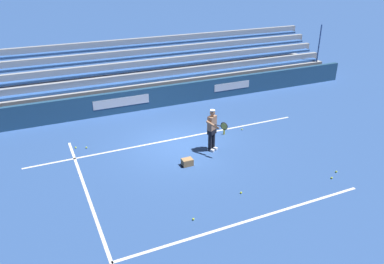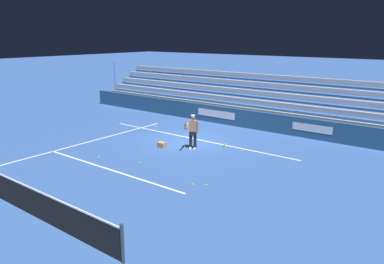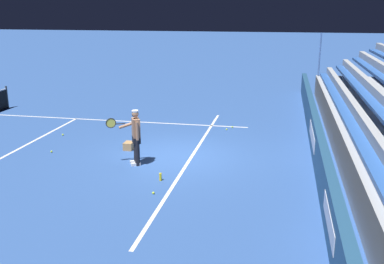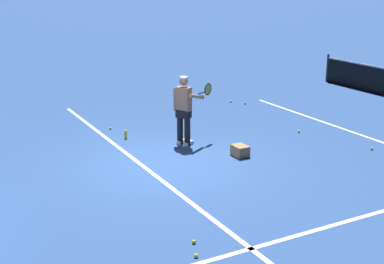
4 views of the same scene
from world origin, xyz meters
TOP-DOWN VIEW (x-y plane):
  - ground_plane at (0.00, 0.00)m, footprint 160.00×160.00m
  - court_baseline_white at (0.00, -0.50)m, footprint 12.00×0.10m
  - court_sideline_white at (4.11, 4.00)m, footprint 0.10×12.00m
  - court_service_line_white at (0.00, 5.50)m, footprint 8.22×0.10m
  - back_wall_sponsor_board at (-0.01, -4.45)m, footprint 25.32×0.25m
  - bleacher_stand at (0.00, -6.68)m, footprint 24.06×3.20m
  - tennis_player at (-1.03, 1.04)m, footprint 0.56×1.07m
  - ball_box_cardboard at (0.37, 1.76)m, footprint 0.40×0.30m
  - tennis_ball_toward_net at (-3.16, -0.14)m, footprint 0.07×0.07m
  - tennis_ball_far_left at (3.94, -1.38)m, footprint 0.07×0.07m
  - tennis_ball_midcourt at (-4.29, 4.47)m, footprint 0.07×0.07m
  - tennis_ball_far_right at (1.52, 4.80)m, footprint 0.07×0.07m
  - tennis_ball_on_baseline at (-3.83, 4.73)m, footprint 0.07×0.07m
  - tennis_ball_stray_back at (3.54, -1.20)m, footprint 0.07×0.07m
  - tennis_ball_by_box at (-0.47, 4.20)m, footprint 0.07×0.07m
  - water_bottle at (-2.20, -0.06)m, footprint 0.07×0.07m

SIDE VIEW (x-z plane):
  - ground_plane at x=0.00m, z-range 0.00..0.00m
  - court_baseline_white at x=0.00m, z-range 0.00..0.01m
  - court_sideline_white at x=4.11m, z-range 0.00..0.01m
  - court_service_line_white at x=0.00m, z-range 0.00..0.01m
  - tennis_ball_toward_net at x=-3.16m, z-range 0.00..0.07m
  - tennis_ball_far_left at x=3.94m, z-range 0.00..0.07m
  - tennis_ball_midcourt at x=-4.29m, z-range 0.00..0.07m
  - tennis_ball_far_right at x=1.52m, z-range 0.00..0.07m
  - tennis_ball_on_baseline at x=-3.83m, z-range 0.00..0.07m
  - tennis_ball_stray_back at x=3.54m, z-range 0.00..0.07m
  - tennis_ball_by_box at x=-0.47m, z-range 0.00..0.07m
  - water_bottle at x=-2.20m, z-range 0.00..0.22m
  - ball_box_cardboard at x=0.37m, z-range 0.00..0.26m
  - back_wall_sponsor_board at x=-0.01m, z-range 0.00..1.10m
  - bleacher_stand at x=0.00m, z-range -0.94..2.46m
  - tennis_player at x=-1.03m, z-range 0.04..1.75m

